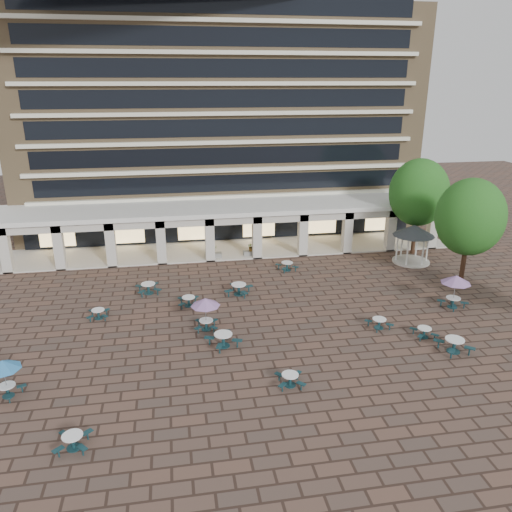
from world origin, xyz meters
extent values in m
plane|color=brown|center=(0.00, 0.00, 0.00)|extent=(120.00, 120.00, 0.00)
cube|color=#957954|center=(0.00, 25.50, 11.00)|extent=(40.00, 15.00, 22.00)
cube|color=silver|center=(0.00, 17.75, 4.50)|extent=(36.80, 0.50, 0.35)
cube|color=black|center=(0.00, 17.98, 5.80)|extent=(35.20, 0.05, 1.60)
cube|color=silver|center=(0.00, 17.75, 7.10)|extent=(36.80, 0.50, 0.35)
cube|color=black|center=(0.00, 17.98, 8.40)|extent=(35.20, 0.05, 1.60)
cube|color=silver|center=(0.00, 17.75, 9.70)|extent=(36.80, 0.50, 0.35)
cube|color=black|center=(0.00, 17.98, 11.00)|extent=(35.20, 0.05, 1.60)
cube|color=silver|center=(0.00, 17.75, 12.30)|extent=(36.80, 0.50, 0.35)
cube|color=black|center=(0.00, 17.98, 13.60)|extent=(35.20, 0.05, 1.60)
cube|color=silver|center=(0.00, 17.75, 14.90)|extent=(36.80, 0.50, 0.35)
cube|color=black|center=(0.00, 17.98, 16.20)|extent=(35.20, 0.05, 1.60)
cube|color=silver|center=(0.00, 17.75, 17.50)|extent=(36.80, 0.50, 0.35)
cube|color=black|center=(0.00, 17.98, 18.80)|extent=(35.20, 0.05, 1.60)
cube|color=silver|center=(0.00, 17.75, 20.10)|extent=(36.80, 0.50, 0.35)
cube|color=black|center=(0.00, 17.98, 21.40)|extent=(35.20, 0.05, 1.60)
cube|color=white|center=(0.00, 15.00, 4.20)|extent=(42.00, 6.60, 0.40)
cube|color=beige|center=(0.00, 12.15, 3.75)|extent=(42.00, 0.30, 0.90)
cube|color=black|center=(0.00, 17.70, 1.80)|extent=(38.00, 0.15, 3.20)
cube|color=beige|center=(0.00, 15.00, 0.06)|extent=(42.00, 6.00, 0.12)
cube|color=beige|center=(-19.00, 12.40, 2.00)|extent=(0.80, 0.80, 4.00)
cube|color=beige|center=(-14.78, 12.40, 2.00)|extent=(0.80, 0.80, 4.00)
cube|color=beige|center=(-10.56, 12.40, 2.00)|extent=(0.80, 0.80, 4.00)
cube|color=beige|center=(-6.33, 12.40, 2.00)|extent=(0.80, 0.80, 4.00)
cube|color=beige|center=(-2.11, 12.40, 2.00)|extent=(0.80, 0.80, 4.00)
cube|color=beige|center=(2.11, 12.40, 2.00)|extent=(0.80, 0.80, 4.00)
cube|color=beige|center=(6.33, 12.40, 2.00)|extent=(0.80, 0.80, 4.00)
cube|color=beige|center=(10.56, 12.40, 2.00)|extent=(0.80, 0.80, 4.00)
cube|color=beige|center=(14.78, 12.40, 2.00)|extent=(0.80, 0.80, 4.00)
cube|color=beige|center=(19.00, 12.40, 2.00)|extent=(0.80, 0.80, 4.00)
cube|color=#FFD88C|center=(-16.00, 17.55, 1.60)|extent=(3.20, 0.08, 2.40)
cube|color=#FFD88C|center=(-9.60, 17.55, 1.60)|extent=(3.20, 0.08, 2.40)
cube|color=#FFD88C|center=(-3.20, 17.55, 1.60)|extent=(3.20, 0.08, 2.40)
cube|color=#FFD88C|center=(3.20, 17.55, 1.60)|extent=(3.20, 0.08, 2.40)
cube|color=#FFD88C|center=(9.60, 17.55, 1.60)|extent=(3.20, 0.08, 2.40)
cube|color=#FFD88C|center=(16.00, 17.55, 1.60)|extent=(3.20, 0.08, 2.40)
cylinder|color=#163A44|center=(-10.05, -10.61, 0.02)|extent=(0.64, 0.64, 0.04)
cylinder|color=#163A44|center=(-10.05, -10.61, 0.30)|extent=(0.16, 0.16, 0.60)
cylinder|color=white|center=(-10.05, -10.61, 0.66)|extent=(0.91, 0.91, 0.05)
cube|color=#163A44|center=(-9.52, -10.15, 0.40)|extent=(0.54, 0.52, 0.05)
cylinder|color=#163A44|center=(-9.52, -10.15, 0.19)|extent=(0.07, 0.07, 0.38)
cube|color=#163A44|center=(-10.52, -10.08, 0.40)|extent=(0.52, 0.54, 0.05)
cylinder|color=#163A44|center=(-10.52, -10.08, 0.19)|extent=(0.07, 0.07, 0.38)
cube|color=#163A44|center=(-10.58, -11.08, 0.40)|extent=(0.54, 0.52, 0.05)
cylinder|color=#163A44|center=(-10.58, -11.08, 0.19)|extent=(0.07, 0.07, 0.38)
cube|color=#163A44|center=(-9.58, -11.15, 0.40)|extent=(0.52, 0.54, 0.05)
cylinder|color=#163A44|center=(-9.58, -11.15, 0.19)|extent=(0.07, 0.07, 0.38)
cylinder|color=#163A44|center=(-2.61, -2.90, 0.02)|extent=(0.78, 0.78, 0.04)
cylinder|color=#163A44|center=(-2.61, -2.90, 0.37)|extent=(0.20, 0.20, 0.73)
cylinder|color=white|center=(-2.61, -2.90, 0.81)|extent=(1.11, 1.11, 0.06)
cube|color=#163A44|center=(-2.31, -2.08, 0.49)|extent=(0.51, 0.68, 0.06)
cylinder|color=#163A44|center=(-2.31, -2.08, 0.23)|extent=(0.09, 0.09, 0.47)
cube|color=#163A44|center=(-3.42, -2.59, 0.49)|extent=(0.68, 0.51, 0.06)
cylinder|color=#163A44|center=(-3.42, -2.59, 0.23)|extent=(0.09, 0.09, 0.47)
cube|color=#163A44|center=(-2.92, -3.71, 0.49)|extent=(0.51, 0.68, 0.06)
cylinder|color=#163A44|center=(-2.92, -3.71, 0.23)|extent=(0.09, 0.09, 0.47)
cube|color=#163A44|center=(-1.80, -3.20, 0.49)|extent=(0.68, 0.51, 0.06)
cylinder|color=#163A44|center=(-1.80, -3.20, 0.23)|extent=(0.09, 0.09, 0.47)
cylinder|color=#163A44|center=(0.41, -7.59, 0.02)|extent=(0.63, 0.63, 0.04)
cylinder|color=#163A44|center=(0.41, -7.59, 0.30)|extent=(0.16, 0.16, 0.59)
cylinder|color=white|center=(0.41, -7.59, 0.65)|extent=(0.90, 0.90, 0.04)
cube|color=#163A44|center=(0.93, -7.12, 0.39)|extent=(0.53, 0.52, 0.04)
cylinder|color=#163A44|center=(0.93, -7.12, 0.19)|extent=(0.07, 0.07, 0.38)
cube|color=#163A44|center=(-0.06, -7.07, 0.39)|extent=(0.52, 0.53, 0.04)
cylinder|color=#163A44|center=(-0.06, -7.07, 0.19)|extent=(0.07, 0.07, 0.38)
cube|color=#163A44|center=(-0.10, -8.06, 0.39)|extent=(0.53, 0.52, 0.04)
cylinder|color=#163A44|center=(-0.10, -8.06, 0.19)|extent=(0.07, 0.07, 0.38)
cube|color=#163A44|center=(0.88, -8.10, 0.39)|extent=(0.52, 0.53, 0.04)
cylinder|color=#163A44|center=(0.88, -8.10, 0.19)|extent=(0.07, 0.07, 0.38)
cylinder|color=#163A44|center=(10.79, -5.86, 0.02)|extent=(0.78, 0.78, 0.04)
cylinder|color=#163A44|center=(10.79, -5.86, 0.37)|extent=(0.20, 0.20, 0.73)
cylinder|color=white|center=(10.79, -5.86, 0.81)|extent=(1.11, 1.11, 0.06)
cube|color=#163A44|center=(11.34, -5.19, 0.49)|extent=(0.63, 0.67, 0.06)
cylinder|color=#163A44|center=(11.34, -5.19, 0.23)|extent=(0.09, 0.09, 0.47)
cube|color=#163A44|center=(10.12, -5.31, 0.49)|extent=(0.67, 0.63, 0.06)
cylinder|color=#163A44|center=(10.12, -5.31, 0.23)|extent=(0.09, 0.09, 0.47)
cube|color=#163A44|center=(10.25, -6.53, 0.49)|extent=(0.63, 0.67, 0.06)
cylinder|color=#163A44|center=(10.25, -6.53, 0.23)|extent=(0.09, 0.09, 0.47)
cube|color=#163A44|center=(11.47, -6.41, 0.49)|extent=(0.67, 0.63, 0.06)
cylinder|color=#163A44|center=(11.47, -6.41, 0.23)|extent=(0.09, 0.09, 0.47)
cylinder|color=#163A44|center=(-14.00, -6.07, 0.02)|extent=(0.60, 0.60, 0.03)
cylinder|color=#163A44|center=(-14.00, -6.07, 0.28)|extent=(0.15, 0.15, 0.56)
cylinder|color=white|center=(-14.00, -6.07, 0.62)|extent=(0.85, 0.85, 0.04)
cube|color=#163A44|center=(-13.38, -5.83, 0.37)|extent=(0.52, 0.39, 0.04)
cylinder|color=#163A44|center=(-13.38, -5.83, 0.18)|extent=(0.07, 0.07, 0.36)
cube|color=#163A44|center=(-14.24, -5.45, 0.37)|extent=(0.39, 0.52, 0.04)
cylinder|color=#163A44|center=(-14.24, -5.45, 0.18)|extent=(0.07, 0.07, 0.36)
cube|color=#163A44|center=(-13.76, -6.69, 0.37)|extent=(0.39, 0.52, 0.04)
cylinder|color=#163A44|center=(-13.76, -6.69, 0.18)|extent=(0.07, 0.07, 0.36)
cylinder|color=gray|center=(-14.00, -6.07, 1.02)|extent=(0.04, 0.04, 2.05)
cone|color=#2E77B7|center=(-14.00, -6.07, 1.83)|extent=(1.79, 1.79, 0.47)
cylinder|color=#163A44|center=(-10.53, 2.23, 0.02)|extent=(0.60, 0.60, 0.03)
cylinder|color=#163A44|center=(-10.53, 2.23, 0.28)|extent=(0.15, 0.15, 0.57)
cylinder|color=white|center=(-10.53, 2.23, 0.63)|extent=(0.86, 0.86, 0.04)
cube|color=#163A44|center=(-10.05, 2.70, 0.38)|extent=(0.51, 0.50, 0.04)
cylinder|color=#163A44|center=(-10.05, 2.70, 0.18)|extent=(0.07, 0.07, 0.36)
cube|color=#163A44|center=(-11.00, 2.71, 0.38)|extent=(0.50, 0.51, 0.04)
cylinder|color=#163A44|center=(-11.00, 2.71, 0.18)|extent=(0.07, 0.07, 0.36)
cube|color=#163A44|center=(-11.01, 1.77, 0.38)|extent=(0.51, 0.50, 0.04)
cylinder|color=#163A44|center=(-11.01, 1.77, 0.18)|extent=(0.07, 0.07, 0.36)
cube|color=#163A44|center=(-10.06, 1.75, 0.38)|extent=(0.50, 0.51, 0.04)
cylinder|color=#163A44|center=(-10.06, 1.75, 0.18)|extent=(0.07, 0.07, 0.36)
cylinder|color=#163A44|center=(-3.47, -0.60, 0.02)|extent=(0.63, 0.63, 0.04)
cylinder|color=#163A44|center=(-3.47, -0.60, 0.30)|extent=(0.16, 0.16, 0.60)
cylinder|color=white|center=(-3.47, -0.60, 0.66)|extent=(0.90, 0.90, 0.05)
cube|color=#163A44|center=(-2.92, -0.16, 0.40)|extent=(0.55, 0.51, 0.05)
cylinder|color=#163A44|center=(-2.92, -0.16, 0.19)|extent=(0.07, 0.07, 0.38)
cube|color=#163A44|center=(-3.91, -0.05, 0.40)|extent=(0.51, 0.55, 0.05)
cylinder|color=#163A44|center=(-3.91, -0.05, 0.19)|extent=(0.07, 0.07, 0.38)
cube|color=#163A44|center=(-4.02, -1.04, 0.40)|extent=(0.55, 0.51, 0.05)
cylinder|color=#163A44|center=(-4.02, -1.04, 0.19)|extent=(0.07, 0.07, 0.38)
cube|color=#163A44|center=(-3.03, -1.15, 0.40)|extent=(0.51, 0.55, 0.05)
cylinder|color=#163A44|center=(-3.03, -1.15, 0.19)|extent=(0.07, 0.07, 0.38)
cylinder|color=gray|center=(-3.47, -0.60, 1.08)|extent=(0.05, 0.05, 2.17)
cone|color=#9469A8|center=(-3.47, -0.60, 1.94)|extent=(1.90, 1.90, 0.50)
cylinder|color=#163A44|center=(9.90, -3.92, 0.02)|extent=(0.60, 0.60, 0.03)
cylinder|color=#163A44|center=(9.90, -3.92, 0.28)|extent=(0.15, 0.15, 0.57)
cylinder|color=white|center=(9.90, -3.92, 0.63)|extent=(0.86, 0.86, 0.04)
cube|color=#163A44|center=(10.39, -3.46, 0.38)|extent=(0.51, 0.50, 0.04)
cylinder|color=#163A44|center=(10.39, -3.46, 0.18)|extent=(0.07, 0.07, 0.36)
cube|color=#163A44|center=(9.44, -3.44, 0.38)|extent=(0.50, 0.51, 0.04)
cylinder|color=#163A44|center=(9.44, -3.44, 0.18)|extent=(0.07, 0.07, 0.36)
cube|color=#163A44|center=(9.42, -4.38, 0.38)|extent=(0.51, 0.50, 0.04)
cylinder|color=#163A44|center=(9.42, -4.38, 0.18)|extent=(0.07, 0.07, 0.36)
cube|color=#163A44|center=(10.37, -4.40, 0.38)|extent=(0.50, 0.51, 0.04)
cylinder|color=#163A44|center=(10.37, -4.40, 0.18)|extent=(0.07, 0.07, 0.36)
cylinder|color=#163A44|center=(-4.43, 3.19, 0.02)|extent=(0.64, 0.64, 0.04)
cylinder|color=#163A44|center=(-4.43, 3.19, 0.30)|extent=(0.17, 0.17, 0.61)
cylinder|color=white|center=(-4.43, 3.19, 0.67)|extent=(0.92, 0.92, 0.05)
cube|color=#163A44|center=(-3.93, 3.70, 0.40)|extent=(0.54, 0.54, 0.05)
cylinder|color=#163A44|center=(-3.93, 3.70, 0.19)|extent=(0.07, 0.07, 0.39)
cube|color=#163A44|center=(-4.95, 3.69, 0.40)|extent=(0.54, 0.54, 0.05)
cylinder|color=#163A44|center=(-4.95, 3.69, 0.19)|extent=(0.07, 0.07, 0.39)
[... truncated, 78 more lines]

